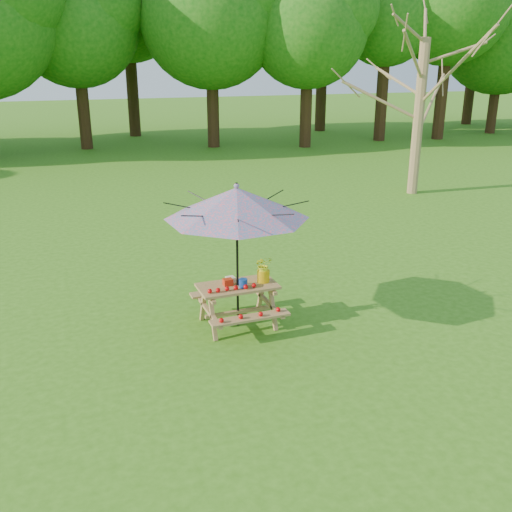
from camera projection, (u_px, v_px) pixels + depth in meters
name	position (u px, v px, depth m)	size (l,w,h in m)	color
picnic_table	(238.00, 306.00, 8.79)	(1.20, 1.32, 0.67)	olive
patio_umbrella	(237.00, 203.00, 8.26)	(2.69, 2.69, 2.25)	black
produce_bins	(235.00, 282.00, 8.66)	(0.33, 0.43, 0.13)	red
tomatoes_row	(232.00, 288.00, 8.46)	(0.77, 0.13, 0.07)	red
flower_bucket	(263.00, 268.00, 8.73)	(0.26, 0.23, 0.42)	gold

